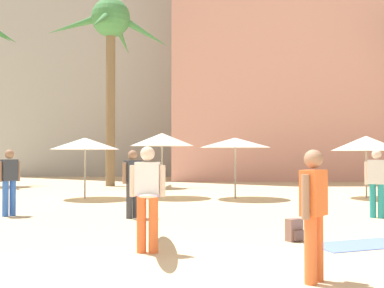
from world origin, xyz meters
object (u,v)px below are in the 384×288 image
(palm_tree_far_left, at_px, (111,33))
(cafe_umbrella_0, at_px, (366,143))
(person_far_left, at_px, (377,180))
(cafe_umbrella_5, at_px, (162,140))
(cafe_umbrella_1, at_px, (85,144))
(cafe_umbrella_2, at_px, (235,143))
(person_mid_center, at_px, (314,209))
(person_mid_left, at_px, (9,179))
(person_far_right, at_px, (133,181))
(person_near_left, at_px, (148,195))
(backpack, at_px, (294,230))
(beach_towel, at_px, (360,245))

(palm_tree_far_left, xyz_separation_m, cafe_umbrella_0, (10.54, -6.81, -5.76))
(person_far_left, bearing_deg, cafe_umbrella_5, -101.99)
(cafe_umbrella_0, height_order, cafe_umbrella_1, cafe_umbrella_0)
(cafe_umbrella_2, height_order, person_mid_center, cafe_umbrella_2)
(cafe_umbrella_2, relative_size, person_mid_left, 1.48)
(cafe_umbrella_2, distance_m, cafe_umbrella_5, 2.74)
(cafe_umbrella_2, height_order, person_far_left, cafe_umbrella_2)
(cafe_umbrella_1, relative_size, person_far_right, 1.45)
(cafe_umbrella_0, height_order, person_far_right, cafe_umbrella_0)
(cafe_umbrella_1, xyz_separation_m, person_mid_center, (5.36, -11.60, -1.08))
(person_near_left, bearing_deg, cafe_umbrella_2, 171.30)
(backpack, bearing_deg, beach_towel, 38.88)
(person_near_left, xyz_separation_m, person_mid_center, (2.27, -2.01, -0.01))
(cafe_umbrella_2, xyz_separation_m, person_far_left, (3.09, -5.38, -1.09))
(cafe_umbrella_2, xyz_separation_m, person_mid_center, (-0.13, -11.56, -1.12))
(beach_towel, height_order, person_far_right, person_far_right)
(backpack, distance_m, person_far_right, 4.78)
(cafe_umbrella_1, xyz_separation_m, person_near_left, (3.09, -9.59, -1.07))
(backpack, xyz_separation_m, person_near_left, (-2.67, -0.91, 0.74))
(palm_tree_far_left, relative_size, cafe_umbrella_2, 3.69)
(cafe_umbrella_0, bearing_deg, cafe_umbrella_1, -179.30)
(cafe_umbrella_1, height_order, cafe_umbrella_5, cafe_umbrella_5)
(cafe_umbrella_2, distance_m, person_far_right, 6.31)
(palm_tree_far_left, distance_m, person_far_right, 14.34)
(person_near_left, bearing_deg, cafe_umbrella_5, -172.89)
(cafe_umbrella_5, bearing_deg, beach_towel, -66.96)
(person_far_right, bearing_deg, cafe_umbrella_0, 81.89)
(person_near_left, bearing_deg, beach_towel, 103.03)
(palm_tree_far_left, height_order, person_near_left, palm_tree_far_left)
(cafe_umbrella_1, height_order, person_near_left, cafe_umbrella_1)
(cafe_umbrella_2, distance_m, person_mid_center, 11.61)
(cafe_umbrella_0, distance_m, person_mid_left, 12.44)
(cafe_umbrella_0, distance_m, person_near_left, 12.19)
(person_far_left, xyz_separation_m, person_mid_left, (-9.52, 0.46, 0.01))
(cafe_umbrella_2, bearing_deg, palm_tree_far_left, 129.10)
(person_mid_center, bearing_deg, person_mid_left, -8.75)
(cafe_umbrella_1, height_order, person_mid_center, cafe_umbrella_1)
(cafe_umbrella_0, bearing_deg, palm_tree_far_left, 147.15)
(beach_towel, distance_m, person_mid_left, 8.86)
(beach_towel, relative_size, person_near_left, 0.60)
(cafe_umbrella_5, distance_m, person_mid_center, 12.36)
(backpack, relative_size, person_far_left, 0.24)
(person_mid_left, bearing_deg, cafe_umbrella_0, 67.49)
(cafe_umbrella_1, bearing_deg, backpack, -56.45)
(cafe_umbrella_5, xyz_separation_m, beach_towel, (4.05, -9.51, -2.16))
(beach_towel, bearing_deg, person_mid_left, 152.03)
(cafe_umbrella_5, height_order, beach_towel, cafe_umbrella_5)
(palm_tree_far_left, height_order, beach_towel, palm_tree_far_left)
(cafe_umbrella_1, xyz_separation_m, beach_towel, (6.84, -9.09, -2.00))
(palm_tree_far_left, bearing_deg, person_far_left, -54.68)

